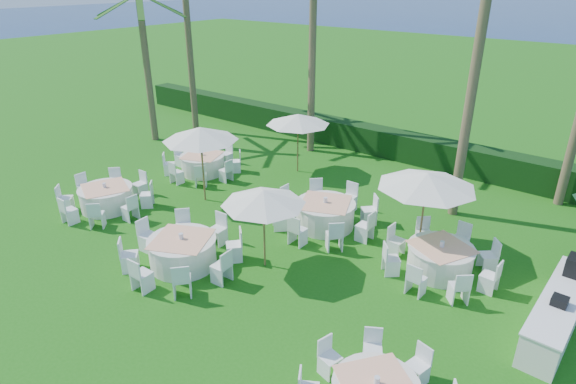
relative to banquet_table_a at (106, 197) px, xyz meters
name	(u,v)px	position (x,y,z in m)	size (l,w,h in m)	color
ground	(209,281)	(6.11, -0.87, -0.43)	(120.00, 120.00, 0.00)	#1A6210
hedge	(405,147)	(6.11, 11.13, 0.17)	(34.00, 1.00, 1.20)	black
banquet_table_a	(106,197)	(0.00, 0.00, 0.00)	(3.23, 3.23, 0.98)	white
banquet_table_b	(183,251)	(4.95, -0.75, 0.02)	(3.40, 3.40, 1.02)	white
banquet_table_d	(203,164)	(0.19, 4.40, -0.01)	(3.18, 3.18, 0.96)	white
banquet_table_e	(325,214)	(6.82, 3.69, 0.03)	(3.44, 3.44, 1.04)	white
banquet_table_f	(440,258)	(10.85, 3.45, -0.01)	(3.20, 3.20, 0.96)	white
umbrella_a	(200,134)	(2.21, 2.63, 2.12)	(2.67, 2.67, 2.79)	brown
umbrella_b	(263,197)	(6.80, 0.67, 1.72)	(2.33, 2.33, 2.35)	brown
umbrella_c	(298,119)	(3.18, 7.01, 1.83)	(2.61, 2.61, 2.48)	brown
umbrella_d	(427,180)	(9.91, 4.20, 1.86)	(2.85, 2.85, 2.51)	brown
buffet_table	(559,310)	(13.94, 2.89, 0.06)	(0.91, 3.91, 1.38)	white
palm_a	(187,21)	(-4.68, 8.38, 5.09)	(4.20, 4.39, 10.09)	brown
palm_b	(313,43)	(2.07, 9.49, 4.49)	(4.41, 4.06, 8.92)	brown
palm_c	(484,17)	(9.83, 7.22, 6.06)	(4.41, 4.09, 12.00)	brown
palm_f	(146,61)	(-5.06, 6.00, 3.43)	(4.12, 4.40, 6.86)	brown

